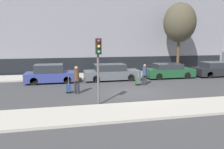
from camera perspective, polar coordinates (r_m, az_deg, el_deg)
The scene contains 15 objects.
ground_plane at distance 14.49m, azimuth 5.46°, elevation -4.69°, with size 80.00×80.00×0.00m, color #38383A.
sidewalk_near at distance 11.10m, azimuth 11.44°, elevation -8.87°, with size 28.00×2.50×0.12m.
sidewalk_far at distance 21.11m, azimuth -0.33°, elevation -0.08°, with size 28.00×3.00×0.12m.
building_facade at distance 24.71m, azimuth -2.27°, elevation 12.57°, with size 28.00×3.46×9.87m.
parked_car_0 at distance 18.24m, azimuth -15.74°, elevation 0.07°, with size 4.02×1.81×1.47m.
parked_car_1 at distance 18.60m, azimuth -0.19°, elevation 0.49°, with size 4.70×1.79×1.39m.
parked_car_2 at distance 20.39m, azimuth 14.58°, elevation 0.88°, with size 4.32×1.82×1.30m.
parked_car_3 at distance 22.88m, azimuth 25.65°, elevation 1.20°, with size 4.45×1.90×1.36m.
pedestrian_left at distance 14.12m, azimuth -9.24°, elevation -0.91°, with size 0.34×0.34×1.78m.
trolley_left at distance 14.43m, azimuth -11.25°, elevation -3.45°, with size 0.34×0.29×1.13m.
pedestrian_right at distance 16.78m, azimuth 8.50°, elevation 0.31°, with size 0.35×0.34×1.60m.
trolley_right at distance 16.65m, azimuth 6.73°, elevation -1.59°, with size 0.34×0.29×1.16m.
traffic_light at distance 11.19m, azimuth -3.58°, elevation 4.29°, with size 0.28×0.47×3.51m.
parked_bicycle at distance 20.86m, azimuth -3.71°, elevation 0.98°, with size 1.77×0.06×0.96m.
bare_tree_near_crossing at distance 23.26m, azimuth 17.25°, elevation 12.79°, with size 3.18×3.18×6.93m.
Camera 1 is at (-4.33, -13.38, 3.47)m, focal length 35.00 mm.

